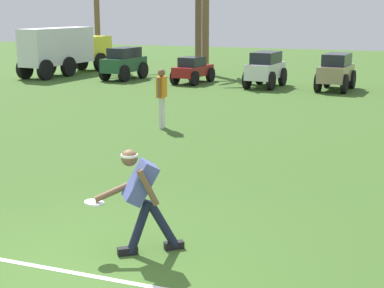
{
  "coord_description": "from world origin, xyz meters",
  "views": [
    {
      "loc": [
        3.68,
        -5.62,
        3.1
      ],
      "look_at": [
        0.16,
        3.19,
        0.9
      ],
      "focal_mm": 55.0,
      "sensor_mm": 36.0,
      "label": 1
    }
  ],
  "objects_px": {
    "frisbee_in_flight": "(94,203)",
    "frisbee_thrower": "(141,195)",
    "teammate_near_sideline": "(162,93)",
    "parked_car_slot_a": "(124,63)",
    "parked_car_slot_c": "(266,68)",
    "parked_car_slot_d": "(336,71)",
    "palm_tree_left_of_centre": "(199,1)",
    "parked_car_slot_b": "(193,70)",
    "box_truck": "(65,48)"
  },
  "relations": [
    {
      "from": "frisbee_in_flight",
      "to": "frisbee_thrower",
      "type": "bearing_deg",
      "value": 19.97
    },
    {
      "from": "teammate_near_sideline",
      "to": "parked_car_slot_a",
      "type": "distance_m",
      "value": 11.08
    },
    {
      "from": "teammate_near_sideline",
      "to": "parked_car_slot_a",
      "type": "bearing_deg",
      "value": 123.28
    },
    {
      "from": "frisbee_thrower",
      "to": "parked_car_slot_c",
      "type": "relative_size",
      "value": 0.58
    },
    {
      "from": "parked_car_slot_d",
      "to": "palm_tree_left_of_centre",
      "type": "relative_size",
      "value": 0.44
    },
    {
      "from": "palm_tree_left_of_centre",
      "to": "frisbee_thrower",
      "type": "bearing_deg",
      "value": -70.72
    },
    {
      "from": "parked_car_slot_b",
      "to": "palm_tree_left_of_centre",
      "type": "height_order",
      "value": "palm_tree_left_of_centre"
    },
    {
      "from": "teammate_near_sideline",
      "to": "parked_car_slot_d",
      "type": "height_order",
      "value": "teammate_near_sideline"
    },
    {
      "from": "parked_car_slot_d",
      "to": "parked_car_slot_b",
      "type": "bearing_deg",
      "value": 179.95
    },
    {
      "from": "teammate_near_sideline",
      "to": "frisbee_thrower",
      "type": "bearing_deg",
      "value": -67.15
    },
    {
      "from": "frisbee_in_flight",
      "to": "parked_car_slot_c",
      "type": "distance_m",
      "value": 16.88
    },
    {
      "from": "frisbee_in_flight",
      "to": "teammate_near_sideline",
      "type": "relative_size",
      "value": 0.22
    },
    {
      "from": "teammate_near_sideline",
      "to": "parked_car_slot_d",
      "type": "distance_m",
      "value": 9.68
    },
    {
      "from": "teammate_near_sideline",
      "to": "box_truck",
      "type": "relative_size",
      "value": 0.26
    },
    {
      "from": "frisbee_thrower",
      "to": "parked_car_slot_b",
      "type": "distance_m",
      "value": 17.67
    },
    {
      "from": "parked_car_slot_b",
      "to": "parked_car_slot_c",
      "type": "height_order",
      "value": "parked_car_slot_c"
    },
    {
      "from": "frisbee_thrower",
      "to": "palm_tree_left_of_centre",
      "type": "distance_m",
      "value": 22.1
    },
    {
      "from": "teammate_near_sideline",
      "to": "parked_car_slot_b",
      "type": "distance_m",
      "value": 9.58
    },
    {
      "from": "teammate_near_sideline",
      "to": "palm_tree_left_of_centre",
      "type": "xyz_separation_m",
      "value": [
        -4.09,
        13.23,
        2.46
      ]
    },
    {
      "from": "palm_tree_left_of_centre",
      "to": "parked_car_slot_d",
      "type": "bearing_deg",
      "value": -29.37
    },
    {
      "from": "parked_car_slot_a",
      "to": "box_truck",
      "type": "distance_m",
      "value": 3.6
    },
    {
      "from": "parked_car_slot_d",
      "to": "palm_tree_left_of_centre",
      "type": "bearing_deg",
      "value": 150.63
    },
    {
      "from": "parked_car_slot_b",
      "to": "parked_car_slot_d",
      "type": "height_order",
      "value": "parked_car_slot_d"
    },
    {
      "from": "teammate_near_sideline",
      "to": "parked_car_slot_c",
      "type": "xyz_separation_m",
      "value": [
        0.4,
        9.05,
        -0.2
      ]
    },
    {
      "from": "teammate_near_sideline",
      "to": "parked_car_slot_b",
      "type": "xyz_separation_m",
      "value": [
        -2.77,
        9.16,
        -0.38
      ]
    },
    {
      "from": "parked_car_slot_a",
      "to": "parked_car_slot_b",
      "type": "relative_size",
      "value": 1.06
    },
    {
      "from": "box_truck",
      "to": "parked_car_slot_d",
      "type": "bearing_deg",
      "value": -3.58
    },
    {
      "from": "frisbee_thrower",
      "to": "frisbee_in_flight",
      "type": "height_order",
      "value": "frisbee_thrower"
    },
    {
      "from": "frisbee_thrower",
      "to": "parked_car_slot_a",
      "type": "xyz_separation_m",
      "value": [
        -9.23,
        16.74,
        -0.04
      ]
    },
    {
      "from": "parked_car_slot_a",
      "to": "parked_car_slot_c",
      "type": "height_order",
      "value": "same"
    },
    {
      "from": "frisbee_in_flight",
      "to": "parked_car_slot_b",
      "type": "bearing_deg",
      "value": 107.63
    },
    {
      "from": "parked_car_slot_a",
      "to": "frisbee_in_flight",
      "type": "bearing_deg",
      "value": -62.94
    },
    {
      "from": "parked_car_slot_a",
      "to": "box_truck",
      "type": "height_order",
      "value": "box_truck"
    },
    {
      "from": "parked_car_slot_c",
      "to": "box_truck",
      "type": "xyz_separation_m",
      "value": [
        -9.98,
        0.91,
        0.49
      ]
    },
    {
      "from": "frisbee_thrower",
      "to": "teammate_near_sideline",
      "type": "xyz_separation_m",
      "value": [
        -3.15,
        7.49,
        0.15
      ]
    },
    {
      "from": "teammate_near_sideline",
      "to": "parked_car_slot_c",
      "type": "height_order",
      "value": "teammate_near_sideline"
    },
    {
      "from": "teammate_near_sideline",
      "to": "box_truck",
      "type": "distance_m",
      "value": 13.82
    },
    {
      "from": "parked_car_slot_d",
      "to": "frisbee_thrower",
      "type": "bearing_deg",
      "value": -89.99
    },
    {
      "from": "parked_car_slot_b",
      "to": "palm_tree_left_of_centre",
      "type": "relative_size",
      "value": 0.42
    },
    {
      "from": "parked_car_slot_c",
      "to": "palm_tree_left_of_centre",
      "type": "relative_size",
      "value": 0.44
    },
    {
      "from": "parked_car_slot_a",
      "to": "parked_car_slot_d",
      "type": "distance_m",
      "value": 9.23
    },
    {
      "from": "frisbee_thrower",
      "to": "palm_tree_left_of_centre",
      "type": "xyz_separation_m",
      "value": [
        -7.25,
        20.72,
        2.61
      ]
    },
    {
      "from": "box_truck",
      "to": "frisbee_in_flight",
      "type": "bearing_deg",
      "value": -55.43
    },
    {
      "from": "parked_car_slot_a",
      "to": "palm_tree_left_of_centre",
      "type": "distance_m",
      "value": 5.18
    },
    {
      "from": "teammate_near_sideline",
      "to": "palm_tree_left_of_centre",
      "type": "distance_m",
      "value": 14.07
    },
    {
      "from": "frisbee_in_flight",
      "to": "parked_car_slot_b",
      "type": "height_order",
      "value": "parked_car_slot_b"
    },
    {
      "from": "parked_car_slot_a",
      "to": "teammate_near_sideline",
      "type": "bearing_deg",
      "value": -56.72
    },
    {
      "from": "parked_car_slot_c",
      "to": "parked_car_slot_b",
      "type": "bearing_deg",
      "value": 177.93
    },
    {
      "from": "frisbee_thrower",
      "to": "parked_car_slot_a",
      "type": "relative_size",
      "value": 0.57
    },
    {
      "from": "frisbee_thrower",
      "to": "box_truck",
      "type": "bearing_deg",
      "value": 126.14
    }
  ]
}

